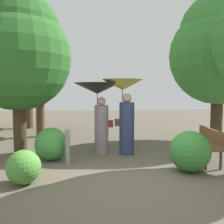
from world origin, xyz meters
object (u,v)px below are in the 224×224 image
(tree_mid_left, at_px, (39,69))
(tree_far_back, at_px, (27,55))
(tree_near_right, at_px, (219,48))
(tree_near_left, at_px, (18,49))
(person_right, at_px, (124,103))
(park_bench, at_px, (205,142))
(path_marker_post, at_px, (68,147))
(person_left, at_px, (99,100))

(tree_mid_left, bearing_deg, tree_far_back, 111.79)
(tree_near_right, bearing_deg, tree_near_left, -171.70)
(person_right, xyz_separation_m, park_bench, (1.92, -0.99, -0.96))
(person_right, distance_m, path_marker_post, 2.03)
(tree_near_left, xyz_separation_m, tree_far_back, (-0.94, 5.32, 0.64))
(path_marker_post, bearing_deg, tree_near_right, 23.06)
(tree_far_back, bearing_deg, person_left, -60.16)
(tree_near_right, distance_m, path_marker_post, 6.10)
(person_right, height_order, tree_mid_left, tree_mid_left)
(person_right, relative_size, tree_far_back, 0.38)
(path_marker_post, bearing_deg, tree_near_left, 140.24)
(person_right, bearing_deg, tree_far_back, 34.14)
(tree_mid_left, distance_m, path_marker_post, 4.75)
(tree_near_right, distance_m, tree_mid_left, 6.60)
(path_marker_post, bearing_deg, person_right, 28.49)
(tree_near_left, bearing_deg, person_left, -5.42)
(park_bench, bearing_deg, person_right, -112.95)
(tree_near_right, height_order, tree_mid_left, tree_near_right)
(park_bench, xyz_separation_m, tree_near_right, (1.53, 2.28, 2.74))
(path_marker_post, bearing_deg, tree_mid_left, 108.78)
(person_right, distance_m, tree_far_back, 7.20)
(tree_near_right, bearing_deg, park_bench, -123.88)
(park_bench, xyz_separation_m, tree_far_back, (-5.80, 6.67, 3.08))
(park_bench, relative_size, path_marker_post, 1.82)
(tree_near_right, bearing_deg, path_marker_post, -156.94)
(tree_near_left, height_order, tree_near_right, tree_near_right)
(person_right, bearing_deg, path_marker_post, 118.23)
(tree_near_left, xyz_separation_m, tree_near_right, (6.39, 0.93, 0.31))
(tree_mid_left, relative_size, path_marker_post, 4.73)
(person_left, height_order, tree_far_back, tree_far_back)
(tree_far_back, bearing_deg, tree_mid_left, -68.21)
(person_right, distance_m, tree_near_right, 4.09)
(tree_near_right, height_order, path_marker_post, tree_near_right)
(person_left, distance_m, tree_near_left, 2.65)
(tree_near_left, relative_size, tree_mid_left, 1.16)
(tree_far_back, bearing_deg, person_right, -55.59)
(tree_near_left, height_order, tree_mid_left, tree_near_left)
(person_left, distance_m, tree_far_back, 6.70)
(park_bench, distance_m, tree_near_right, 3.88)
(tree_mid_left, bearing_deg, tree_near_right, -16.23)
(tree_near_left, bearing_deg, park_bench, -15.48)
(person_left, xyz_separation_m, tree_mid_left, (-2.15, 2.98, 1.15))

